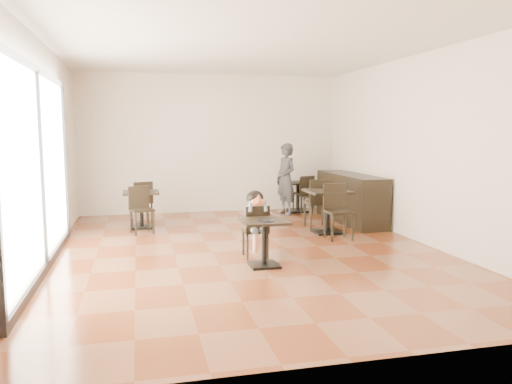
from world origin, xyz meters
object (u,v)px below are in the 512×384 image
object	(u,v)px
cafe_table_left	(142,210)
chair_mid_a	(317,203)
child_table	(264,243)
chair_left_a	(141,202)
child_chair	(255,231)
cafe_table_mid	(327,212)
chair_mid_b	(339,212)
chair_back_a	(303,193)
child	(255,224)
cafe_table_back	(298,197)
adult_patron	(286,179)
chair_left_b	(142,210)
chair_back_b	(311,197)

from	to	relation	value
cafe_table_left	chair_mid_a	bearing A→B (deg)	-12.71
child_table	chair_left_a	distance (m)	4.17
child_chair	cafe_table_mid	bearing A→B (deg)	-140.44
chair_mid_b	chair_mid_a	bearing A→B (deg)	90.72
chair_back_a	child_chair	bearing A→B (deg)	44.03
child	cafe_table_mid	world-z (taller)	child
child_chair	chair_mid_b	world-z (taller)	chair_mid_b
child_chair	cafe_table_left	size ratio (longest dim) A/B	1.11
child_table	chair_mid_b	distance (m)	2.23
chair_left_a	cafe_table_back	bearing A→B (deg)	173.91
chair_mid_b	child_chair	bearing A→B (deg)	-152.45
child_table	child	size ratio (longest dim) A/B	0.66
adult_patron	chair_left_a	bearing A→B (deg)	-102.41
adult_patron	chair_mid_b	distance (m)	2.74
child	chair_left_b	bearing A→B (deg)	127.21
chair_left_a	chair_mid_b	bearing A→B (deg)	128.70
cafe_table_left	chair_mid_a	size ratio (longest dim) A/B	0.75
cafe_table_left	chair_mid_b	xyz separation A→B (m)	(3.37, -1.86, 0.12)
child_table	chair_back_b	xyz separation A→B (m)	(2.09, 3.89, 0.09)
child	cafe_table_back	xyz separation A→B (m)	(1.95, 3.89, -0.15)
cafe_table_mid	chair_left_b	world-z (taller)	chair_left_b
cafe_table_mid	chair_mid_b	distance (m)	0.56
child_chair	chair_back_a	distance (m)	4.45
child_table	cafe_table_back	distance (m)	4.85
child_chair	chair_mid_b	bearing A→B (deg)	-153.18
chair_left_b	cafe_table_left	bearing A→B (deg)	74.27
child_table	chair_back_b	bearing A→B (deg)	61.73
child_chair	chair_left_a	world-z (taller)	chair_left_a
cafe_table_left	chair_left_b	bearing A→B (deg)	-90.00
cafe_table_mid	chair_left_b	bearing A→B (deg)	167.29
child_table	child	bearing A→B (deg)	90.00
child_table	cafe_table_left	bearing A→B (deg)	116.77
cafe_table_mid	chair_mid_b	bearing A→B (deg)	-90.00
cafe_table_mid	chair_mid_a	xyz separation A→B (m)	(0.00, 0.55, 0.08)
child_table	chair_mid_b	bearing A→B (deg)	39.56
chair_left_b	chair_mid_b	bearing A→B (deg)	-36.97
adult_patron	child	bearing A→B (deg)	-41.44
adult_patron	cafe_table_back	distance (m)	0.67
adult_patron	cafe_table_mid	bearing A→B (deg)	-13.85
child_table	chair_left_a	size ratio (longest dim) A/B	0.76
child_table	chair_left_b	distance (m)	3.19
child_table	chair_mid_a	distance (m)	3.05
chair_mid_b	chair_left_b	size ratio (longest dim) A/B	1.11
child_chair	cafe_table_mid	size ratio (longest dim) A/B	0.99
cafe_table_left	chair_back_b	xyz separation A→B (m)	(3.74, 0.61, 0.06)
adult_patron	chair_mid_b	xyz separation A→B (m)	(0.16, -2.72, -0.33)
child	adult_patron	world-z (taller)	adult_patron
chair_mid_a	chair_back_a	size ratio (longest dim) A/B	1.14
adult_patron	chair_mid_a	bearing A→B (deg)	-12.46
child	cafe_table_back	bearing A→B (deg)	63.40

